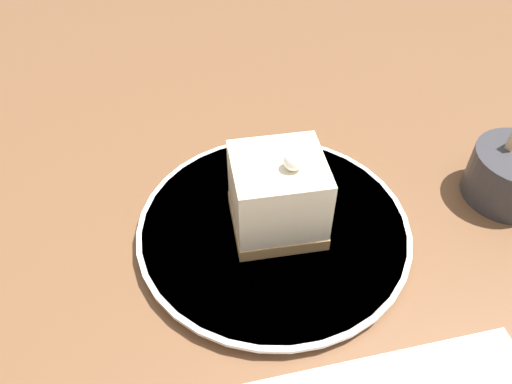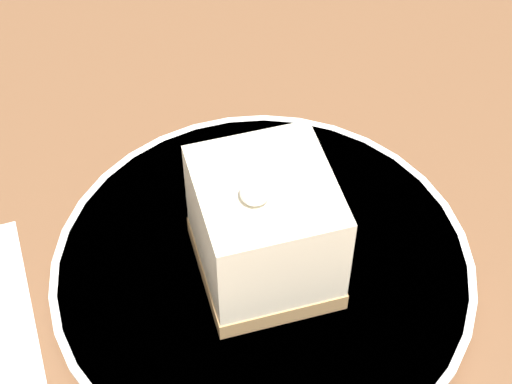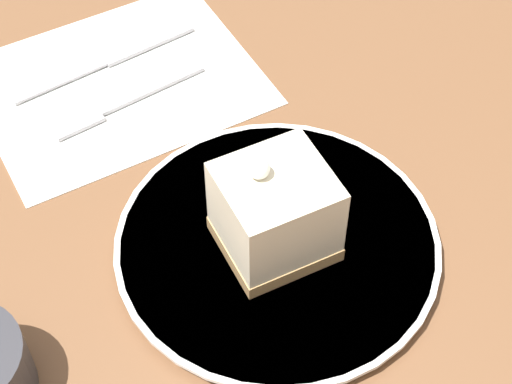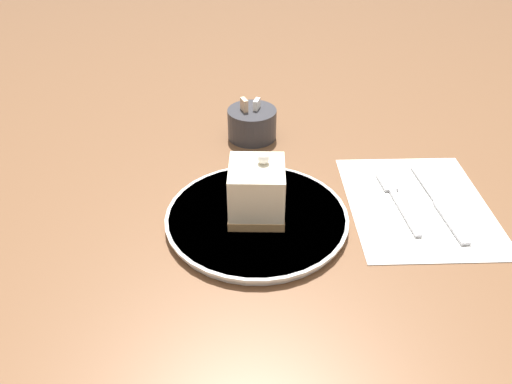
{
  "view_description": "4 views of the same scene",
  "coord_description": "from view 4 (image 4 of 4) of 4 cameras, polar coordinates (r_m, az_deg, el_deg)",
  "views": [
    {
      "loc": [
        0.3,
        -0.13,
        0.37
      ],
      "look_at": [
        0.01,
        -0.05,
        0.07
      ],
      "focal_mm": 35.0,
      "sensor_mm": 36.0,
      "label": 1
    },
    {
      "loc": [
        0.12,
        0.25,
        0.44
      ],
      "look_at": [
        -0.0,
        -0.05,
        0.07
      ],
      "focal_mm": 60.0,
      "sensor_mm": 36.0,
      "label": 2
    },
    {
      "loc": [
        -0.33,
        0.2,
        0.56
      ],
      "look_at": [
        0.02,
        -0.03,
        0.06
      ],
      "focal_mm": 60.0,
      "sensor_mm": 36.0,
      "label": 3
    },
    {
      "loc": [
        -0.05,
        -0.59,
        0.45
      ],
      "look_at": [
        -0.0,
        -0.04,
        0.06
      ],
      "focal_mm": 35.0,
      "sensor_mm": 36.0,
      "label": 4
    }
  ],
  "objects": [
    {
      "name": "sugar_bowl",
      "position": [
        0.91,
        -0.46,
        7.85
      ],
      "size": [
        0.09,
        0.09,
        0.08
      ],
      "color": "#333338",
      "rests_on": "ground_plane"
    },
    {
      "name": "knife",
      "position": [
        0.78,
        20.51,
        -1.84
      ],
      "size": [
        0.02,
        0.19,
        0.0
      ],
      "rotation": [
        0.0,
        0.0,
        0.03
      ],
      "color": "#B2B2B7",
      "rests_on": "napkin"
    },
    {
      "name": "plate",
      "position": [
        0.71,
        0.32,
        -2.95
      ],
      "size": [
        0.26,
        0.26,
        0.01
      ],
      "color": "silver",
      "rests_on": "ground_plane"
    },
    {
      "name": "cake_slice",
      "position": [
        0.69,
        -0.3,
        0.12
      ],
      "size": [
        0.09,
        0.09,
        0.09
      ],
      "rotation": [
        0.0,
        0.0,
        -0.11
      ],
      "color": "#AD8451",
      "rests_on": "plate"
    },
    {
      "name": "fork",
      "position": [
        0.79,
        15.68,
        -0.52
      ],
      "size": [
        0.02,
        0.16,
        0.0
      ],
      "rotation": [
        0.0,
        0.0,
        0.03
      ],
      "color": "#B2B2B7",
      "rests_on": "napkin"
    },
    {
      "name": "ground_plane",
      "position": [
        0.74,
        -0.13,
        -1.88
      ],
      "size": [
        4.0,
        4.0,
        0.0
      ],
      "primitive_type": "plane",
      "color": "brown"
    },
    {
      "name": "napkin",
      "position": [
        0.79,
        17.99,
        -1.3
      ],
      "size": [
        0.22,
        0.27,
        0.0
      ],
      "rotation": [
        0.0,
        0.0,
        -0.06
      ],
      "color": "white",
      "rests_on": "ground_plane"
    }
  ]
}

